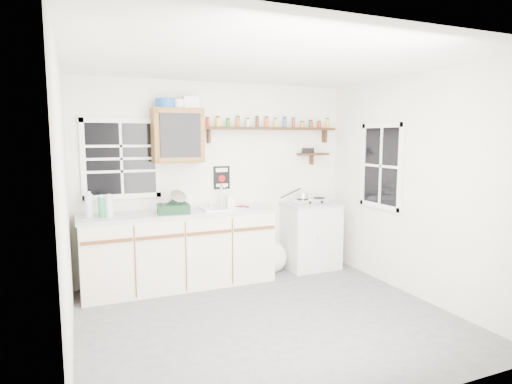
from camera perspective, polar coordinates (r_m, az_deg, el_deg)
room at (r=4.12m, az=1.68°, el=-0.38°), size 3.64×3.24×2.54m
main_cabinet at (r=5.31m, az=-10.09°, el=-7.44°), size 2.31×0.63×0.92m
right_cabinet at (r=5.99m, az=7.30°, el=-5.75°), size 0.73×0.57×0.91m
sink at (r=5.36m, az=-4.61°, el=-2.09°), size 0.52×0.44×0.29m
upper_cabinet at (r=5.29m, az=-10.40°, el=7.42°), size 0.60×0.32×0.65m
upper_cabinet_clutter at (r=5.30m, az=-10.68°, el=11.58°), size 0.51×0.24×0.14m
spice_shelf at (r=5.76m, az=1.94°, el=8.60°), size 1.91×0.18×0.35m
secondary_shelf at (r=6.07m, az=7.40°, el=5.10°), size 0.45×0.16×0.24m
warning_sign at (r=5.61m, az=-4.60°, el=1.93°), size 0.22×0.02×0.30m
window_back at (r=5.33m, az=-17.51°, el=4.25°), size 0.93×0.03×0.98m
window_right at (r=5.52m, az=16.36°, el=3.34°), size 0.03×0.78×1.08m
water_bottles at (r=5.06m, az=-20.20°, el=-1.77°), size 0.29×0.15×0.29m
dish_rack at (r=5.09m, az=-10.80°, el=-1.83°), size 0.38×0.30×0.27m
soap_bottle at (r=5.47m, az=-3.42°, el=-0.89°), size 0.11×0.11×0.21m
rag at (r=5.39m, az=-1.94°, el=-2.02°), size 0.18×0.17×0.02m
hotplate at (r=5.88m, az=7.32°, el=-1.16°), size 0.52×0.28×0.07m
saucepan at (r=5.80m, az=6.15°, el=-0.49°), size 0.35×0.19×0.15m
trash_bag at (r=5.84m, az=2.20°, el=-8.64°), size 0.41×0.37×0.47m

